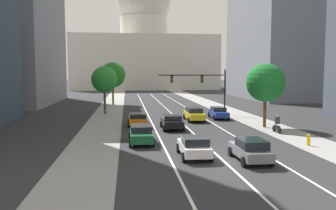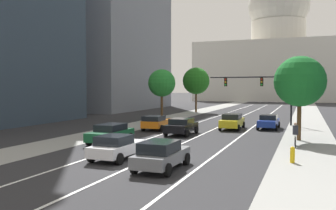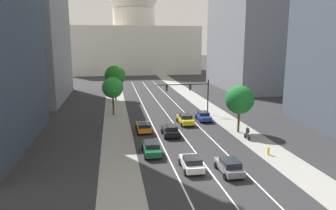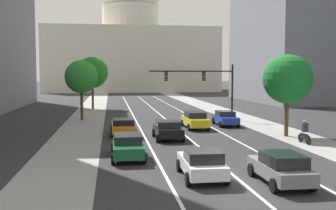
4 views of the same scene
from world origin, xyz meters
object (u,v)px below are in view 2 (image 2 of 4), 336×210
at_px(street_tree_mid_right, 300,82).
at_px(street_tree_near_left, 162,83).
at_px(car_blue, 269,121).
at_px(car_black, 182,126).
at_px(car_green, 111,133).
at_px(car_yellow, 232,121).
at_px(traffic_signal_mast, 263,86).
at_px(car_orange, 157,122).
at_px(street_tree_mid_left, 196,81).
at_px(car_gray, 161,154).
at_px(capitol_building, 278,56).
at_px(cyclist, 295,135).
at_px(car_white, 117,147).
at_px(fire_hydrant, 292,155).

distance_m(street_tree_mid_right, street_tree_near_left, 22.05).
distance_m(car_blue, car_black, 9.93).
distance_m(car_green, car_black, 7.31).
bearing_deg(street_tree_near_left, car_yellow, -37.23).
xyz_separation_m(car_blue, traffic_signal_mast, (-1.06, 4.19, 3.51)).
height_order(car_blue, car_green, car_green).
distance_m(car_yellow, street_tree_mid_right, 9.29).
bearing_deg(street_tree_mid_right, street_tree_near_left, 141.06).
xyz_separation_m(car_orange, street_tree_mid_left, (-3.54, 25.37, 4.45)).
bearing_deg(street_tree_near_left, car_gray, -68.21).
height_order(car_blue, car_black, car_black).
height_order(capitol_building, car_yellow, capitol_building).
bearing_deg(traffic_signal_mast, street_tree_mid_right, -70.51).
relative_size(car_green, cyclist, 2.60).
relative_size(street_tree_mid_right, street_tree_mid_left, 0.89).
bearing_deg(car_gray, traffic_signal_mast, -4.89).
height_order(car_gray, car_white, car_gray).
bearing_deg(capitol_building, car_orange, -93.32).
xyz_separation_m(car_orange, car_white, (3.35, -14.07, -0.02)).
distance_m(fire_hydrant, cyclist, 5.73).
bearing_deg(fire_hydrant, car_black, 136.42).
distance_m(traffic_signal_mast, cyclist, 15.70).
distance_m(car_orange, cyclist, 14.11).
bearing_deg(car_orange, car_yellow, -64.15).
bearing_deg(traffic_signal_mast, fire_hydrant, -79.36).
distance_m(car_black, fire_hydrant, 13.14).
distance_m(capitol_building, traffic_signal_mast, 78.44).
xyz_separation_m(car_gray, street_tree_mid_left, (-10.25, 40.93, 4.45)).
bearing_deg(street_tree_mid_left, car_gray, -75.94).
distance_m(car_orange, street_tree_near_left, 12.84).
bearing_deg(street_tree_mid_right, capitol_building, 95.13).
bearing_deg(car_orange, car_black, -126.46).
distance_m(car_white, street_tree_mid_left, 40.29).
xyz_separation_m(car_blue, street_tree_near_left, (-14.18, 6.65, 3.96)).
bearing_deg(car_green, car_orange, 0.12).
xyz_separation_m(car_green, street_tree_mid_left, (-3.54, 34.33, 4.45)).
bearing_deg(street_tree_mid_left, car_orange, -82.05).
bearing_deg(street_tree_near_left, traffic_signal_mast, -10.65).
height_order(car_gray, cyclist, cyclist).
distance_m(car_black, cyclist, 10.07).
distance_m(car_green, cyclist, 13.24).
xyz_separation_m(car_green, traffic_signal_mast, (9.01, 18.00, 3.49)).
xyz_separation_m(car_yellow, fire_hydrant, (6.16, -14.80, -0.34)).
height_order(car_green, car_white, car_green).
xyz_separation_m(car_orange, car_blue, (10.07, 4.86, -0.02)).
bearing_deg(traffic_signal_mast, cyclist, -75.45).
bearing_deg(car_white, car_blue, -18.40).
xyz_separation_m(car_white, traffic_signal_mast, (5.66, 23.12, 3.52)).
bearing_deg(car_blue, car_green, 145.07).
xyz_separation_m(car_gray, traffic_signal_mast, (2.30, 24.60, 3.49)).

